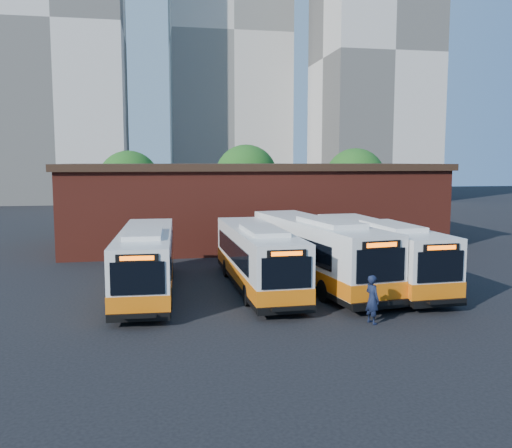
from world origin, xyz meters
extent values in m
plane|color=black|center=(0.00, 0.00, 0.00)|extent=(220.00, 220.00, 0.00)
cube|color=silver|center=(-8.04, 4.67, 1.73)|extent=(2.99, 11.82, 2.79)
cube|color=#D8640D|center=(-8.04, 4.67, 0.93)|extent=(3.04, 11.88, 0.68)
cube|color=black|center=(-8.04, 4.67, 0.44)|extent=(3.03, 11.87, 0.24)
cube|color=black|center=(-8.29, -1.22, 2.00)|extent=(2.12, 0.15, 1.32)
cube|color=black|center=(-8.29, -1.23, 2.82)|extent=(1.66, 0.13, 0.31)
cube|color=#FF5905|center=(-8.29, -1.26, 2.82)|extent=(1.32, 0.08, 0.18)
cube|color=black|center=(-8.29, -1.28, 0.44)|extent=(2.50, 0.24, 0.31)
cube|color=black|center=(-8.30, -1.50, 0.54)|extent=(1.43, 0.43, 0.06)
cube|color=black|center=(-8.31, -1.68, 0.61)|extent=(1.42, 0.10, 0.18)
cube|color=black|center=(-9.30, 5.11, 2.00)|extent=(0.44, 9.14, 1.03)
cube|color=black|center=(-6.76, 5.01, 2.00)|extent=(0.44, 9.14, 1.03)
cube|color=silver|center=(-8.10, 3.20, 3.23)|extent=(1.87, 4.17, 0.22)
cylinder|color=black|center=(-9.31, 1.40, 0.49)|extent=(0.35, 0.99, 0.98)
cylinder|color=black|center=(-7.06, 1.30, 0.49)|extent=(0.35, 0.99, 0.98)
cylinder|color=black|center=(-9.04, 7.84, 0.49)|extent=(0.35, 0.99, 0.98)
cylinder|color=black|center=(-6.78, 7.75, 0.49)|extent=(0.35, 0.99, 0.98)
cube|color=silver|center=(-2.40, 4.61, 1.74)|extent=(2.71, 11.78, 2.79)
cube|color=#D8640D|center=(-2.40, 4.61, 0.93)|extent=(2.76, 11.83, 0.68)
cube|color=black|center=(-2.40, 4.61, 0.44)|extent=(2.75, 11.82, 0.24)
cube|color=black|center=(-2.29, -1.29, 2.00)|extent=(2.12, 0.10, 1.32)
cube|color=black|center=(-2.29, -1.30, 2.82)|extent=(1.66, 0.09, 0.31)
cube|color=#FF5905|center=(-2.29, -1.33, 2.82)|extent=(1.32, 0.04, 0.18)
cube|color=black|center=(-2.29, -1.35, 0.44)|extent=(2.50, 0.18, 0.31)
cube|color=black|center=(-2.28, -1.57, 0.54)|extent=(1.42, 0.40, 0.06)
cube|color=black|center=(-2.28, -1.75, 0.61)|extent=(1.42, 0.07, 0.18)
cube|color=black|center=(-3.68, 4.97, 2.00)|extent=(0.22, 9.15, 1.03)
cube|color=black|center=(-1.13, 5.02, 2.00)|extent=(0.22, 9.15, 1.03)
cube|color=silver|center=(-2.37, 3.14, 3.23)|extent=(1.77, 4.14, 0.22)
cylinder|color=black|center=(-3.47, 1.26, 0.49)|extent=(0.33, 0.98, 0.98)
cylinder|color=black|center=(-1.21, 1.30, 0.49)|extent=(0.33, 0.98, 0.98)
cylinder|color=black|center=(-3.58, 7.71, 0.49)|extent=(0.33, 0.98, 0.98)
cylinder|color=black|center=(-1.33, 7.76, 0.49)|extent=(0.33, 0.98, 0.98)
cube|color=silver|center=(0.91, 5.00, 1.90)|extent=(4.46, 13.07, 3.04)
cube|color=#D8640D|center=(0.91, 5.00, 1.01)|extent=(4.52, 13.13, 0.75)
cube|color=black|center=(0.91, 5.00, 0.48)|extent=(4.50, 13.12, 0.27)
cube|color=black|center=(1.80, -1.38, 2.19)|extent=(2.30, 0.38, 1.44)
cube|color=black|center=(1.80, -1.39, 3.08)|extent=(1.81, 0.31, 0.34)
cube|color=#FF5905|center=(1.80, -1.43, 3.08)|extent=(1.43, 0.22, 0.19)
cube|color=black|center=(1.81, -1.44, 0.48)|extent=(2.72, 0.52, 0.34)
cube|color=black|center=(1.84, -1.69, 0.59)|extent=(1.59, 0.61, 0.06)
cube|color=black|center=(1.87, -1.88, 0.66)|extent=(1.54, 0.25, 0.19)
cube|color=black|center=(-0.52, 5.23, 2.19)|extent=(1.42, 9.91, 1.12)
cube|color=black|center=(2.23, 5.62, 2.19)|extent=(1.42, 9.91, 1.12)
cube|color=silver|center=(1.13, 3.41, 3.52)|extent=(2.45, 4.70, 0.23)
cylinder|color=black|center=(0.19, 1.24, 0.53)|extent=(0.49, 1.10, 1.07)
cylinder|color=black|center=(2.63, 1.57, 0.53)|extent=(0.49, 1.10, 1.07)
cylinder|color=black|center=(-0.78, 8.22, 0.53)|extent=(0.49, 1.10, 1.07)
cylinder|color=black|center=(1.67, 8.56, 0.53)|extent=(0.49, 1.10, 1.07)
cube|color=silver|center=(4.22, 4.58, 1.78)|extent=(3.10, 12.17, 2.86)
cube|color=#D8640D|center=(4.22, 4.58, 0.95)|extent=(3.16, 12.22, 0.70)
cube|color=black|center=(4.22, 4.58, 0.45)|extent=(3.15, 12.21, 0.25)
cube|color=black|center=(4.50, -1.48, 2.06)|extent=(2.18, 0.16, 1.36)
cube|color=black|center=(4.50, -1.49, 2.90)|extent=(1.71, 0.14, 0.32)
cube|color=#FF5905|center=(4.50, -1.52, 2.90)|extent=(1.36, 0.08, 0.18)
cube|color=black|center=(4.50, -1.54, 0.45)|extent=(2.57, 0.26, 0.32)
cube|color=black|center=(4.51, -1.77, 0.55)|extent=(1.47, 0.45, 0.06)
cube|color=black|center=(4.52, -1.95, 0.62)|extent=(1.46, 0.11, 0.18)
cube|color=black|center=(2.90, 4.92, 2.06)|extent=(0.47, 9.40, 1.06)
cube|color=black|center=(5.51, 5.04, 2.06)|extent=(0.47, 9.40, 1.06)
cube|color=silver|center=(4.29, 3.07, 3.32)|extent=(1.93, 4.30, 0.22)
cylinder|color=black|center=(3.22, 1.11, 0.50)|extent=(0.37, 1.02, 1.01)
cylinder|color=black|center=(5.54, 1.22, 0.50)|extent=(0.37, 1.02, 1.01)
cylinder|color=black|center=(2.92, 7.74, 0.50)|extent=(0.37, 1.02, 1.01)
cylinder|color=black|center=(5.24, 7.85, 0.50)|extent=(0.37, 1.02, 1.01)
imported|color=black|center=(1.04, -2.35, 1.00)|extent=(0.67, 0.84, 2.00)
cube|color=maroon|center=(0.00, 20.00, 3.00)|extent=(28.00, 12.00, 6.00)
cube|color=black|center=(0.00, 20.00, 6.15)|extent=(28.60, 12.60, 0.50)
cube|color=black|center=(3.00, 13.97, 1.20)|extent=(1.20, 0.08, 2.40)
cylinder|color=#382314|center=(-10.00, 32.00, 1.35)|extent=(0.36, 0.36, 2.70)
sphere|color=#184E15|center=(-10.00, 32.00, 4.65)|extent=(6.00, 6.00, 6.00)
cylinder|color=#382314|center=(2.00, 34.00, 1.48)|extent=(0.36, 0.36, 2.95)
sphere|color=#184E15|center=(2.00, 34.00, 5.08)|extent=(6.56, 6.56, 6.56)
cylinder|color=#382314|center=(13.00, 31.00, 1.40)|extent=(0.36, 0.36, 2.81)
sphere|color=#184E15|center=(13.00, 31.00, 4.84)|extent=(6.24, 6.24, 6.24)
cube|color=beige|center=(-22.00, 72.00, 27.50)|extent=(20.00, 18.00, 55.00)
cube|color=#BBB5AB|center=(7.00, 86.00, 30.00)|extent=(22.00, 20.00, 60.00)
cube|color=beige|center=(30.00, 68.00, 24.00)|extent=(18.00, 18.00, 48.00)
camera|label=1|loc=(-7.57, -22.57, 6.56)|focal=38.00mm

